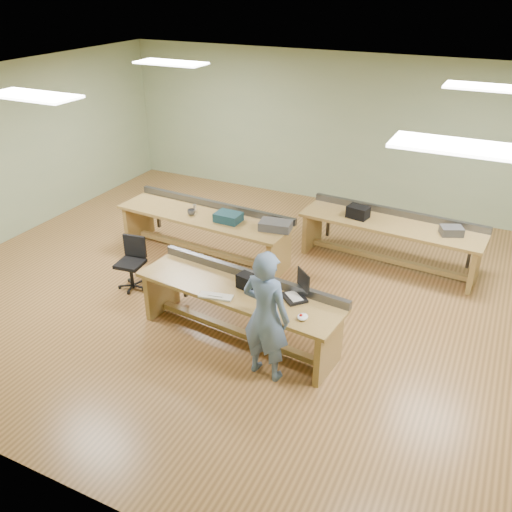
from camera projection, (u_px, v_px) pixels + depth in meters
name	position (u px, v px, depth m)	size (l,w,h in m)	color
floor	(268.00, 292.00, 8.20)	(10.00, 10.00, 0.00)	#9A6A3A
ceiling	(270.00, 89.00, 6.81)	(10.00, 10.00, 0.00)	silver
wall_back	(353.00, 132.00, 10.69)	(10.00, 0.04, 3.00)	gray
wall_front	(60.00, 369.00, 4.32)	(10.00, 0.04, 3.00)	gray
wall_left	(9.00, 154.00, 9.44)	(0.04, 8.00, 3.00)	gray
fluor_panels	(270.00, 92.00, 6.82)	(6.20, 3.50, 0.03)	white
workbench_front	(239.00, 302.00, 6.95)	(2.85, 1.04, 0.86)	olive
workbench_mid	(205.00, 225.00, 9.06)	(3.08, 1.00, 0.86)	olive
workbench_back	(391.00, 233.00, 8.77)	(2.97, 0.98, 0.86)	olive
person	(266.00, 316.00, 6.18)	(0.60, 0.40, 1.65)	slate
laptop_base	(294.00, 298.00, 6.64)	(0.30, 0.25, 0.03)	black
laptop_screen	(303.00, 280.00, 6.57)	(0.30, 0.01, 0.24)	black
keyboard	(216.00, 296.00, 6.67)	(0.42, 0.14, 0.02)	beige
trackball_mouse	(303.00, 317.00, 6.24)	(0.12, 0.15, 0.06)	white
camera_bag	(248.00, 282.00, 6.82)	(0.27, 0.18, 0.19)	black
task_chair	(132.00, 270.00, 8.23)	(0.49, 0.49, 0.81)	black
parts_bin_teal	(228.00, 217.00, 8.68)	(0.41, 0.31, 0.14)	#12303B
parts_bin_grey	(276.00, 225.00, 8.40)	(0.49, 0.31, 0.13)	#3B3B3E
mug	(191.00, 212.00, 8.92)	(0.13, 0.13, 0.10)	#3B3B3E
drinks_can	(194.00, 208.00, 9.07)	(0.06, 0.06, 0.11)	#B4B4B9
storage_box_back	(358.00, 212.00, 8.80)	(0.34, 0.24, 0.19)	black
tray_back	(451.00, 231.00, 8.24)	(0.32, 0.24, 0.13)	#3B3B3E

